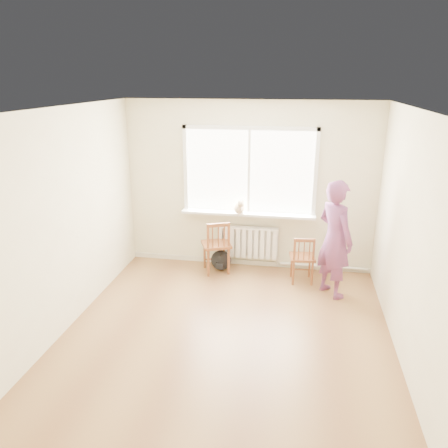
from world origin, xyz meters
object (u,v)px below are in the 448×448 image
at_px(person, 335,239).
at_px(backpack, 221,260).
at_px(chair_right, 303,259).
at_px(cat, 240,207).
at_px(chair_left, 217,247).

height_order(person, backpack, person).
bearing_deg(person, backpack, 33.82).
bearing_deg(chair_right, cat, -25.61).
distance_m(chair_left, cat, 0.73).
relative_size(chair_right, person, 0.44).
height_order(cat, backpack, cat).
distance_m(cat, backpack, 0.94).
relative_size(chair_left, backpack, 2.62).
height_order(chair_right, cat, cat).
relative_size(cat, backpack, 1.13).
bearing_deg(backpack, person, -17.32).
xyz_separation_m(chair_right, backpack, (-1.31, 0.23, -0.21)).
bearing_deg(chair_left, chair_right, 151.60).
bearing_deg(person, chair_right, 15.35).
relative_size(chair_left, cat, 2.32).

